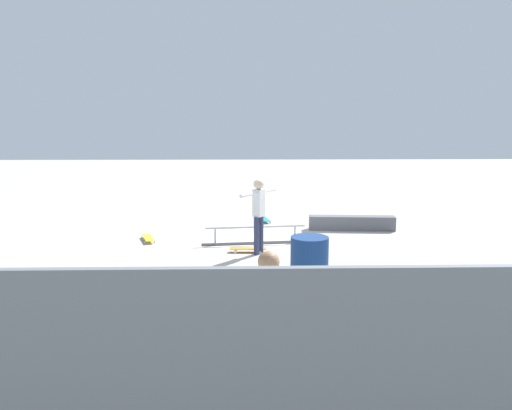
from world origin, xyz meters
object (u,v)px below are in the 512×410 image
at_px(loose_skateboard_yellow, 148,238).
at_px(trash_bin, 309,265).
at_px(skateboard_main, 248,249).
at_px(loose_skateboard_pink, 197,280).
at_px(bystander_purple_shirt, 268,318).
at_px(skate_ledge, 352,223).
at_px(skater_main, 259,211).
at_px(grind_rail, 255,236).
at_px(loose_skateboard_teal, 264,219).

height_order(loose_skateboard_yellow, trash_bin, trash_bin).
bearing_deg(skateboard_main, loose_skateboard_pink, 68.61).
distance_m(bystander_purple_shirt, loose_skateboard_yellow, 7.42).
height_order(skate_ledge, skater_main, skater_main).
bearing_deg(skateboard_main, trash_bin, 112.14).
distance_m(skater_main, loose_skateboard_yellow, 3.05).
bearing_deg(skate_ledge, skateboard_main, 38.91).
bearing_deg(skater_main, loose_skateboard_pink, -175.30).
xyz_separation_m(skate_ledge, loose_skateboard_yellow, (5.19, 1.12, -0.11)).
height_order(loose_skateboard_yellow, loose_skateboard_pink, same).
height_order(grind_rail, skater_main, skater_main).
xyz_separation_m(bystander_purple_shirt, loose_skateboard_yellow, (2.56, -6.92, -0.80)).
relative_size(skate_ledge, skateboard_main, 2.80).
distance_m(skateboard_main, loose_skateboard_pink, 2.31).
height_order(loose_skateboard_teal, trash_bin, trash_bin).
distance_m(skate_ledge, skateboard_main, 3.58).
relative_size(skater_main, loose_skateboard_yellow, 1.99).
distance_m(grind_rail, trash_bin, 3.57).
relative_size(skateboard_main, loose_skateboard_teal, 0.98).
xyz_separation_m(loose_skateboard_teal, loose_skateboard_pink, (1.41, 5.60, 0.00)).
bearing_deg(skateboard_main, skate_ledge, -139.24).
distance_m(grind_rail, bystander_purple_shirt, 6.63).
bearing_deg(loose_skateboard_yellow, skater_main, -134.86).
xyz_separation_m(loose_skateboard_teal, loose_skateboard_yellow, (2.90, 2.34, 0.00)).
distance_m(grind_rail, skater_main, 1.22).
distance_m(skate_ledge, bystander_purple_shirt, 8.48).
bearing_deg(grind_rail, skateboard_main, 70.61).
relative_size(skater_main, skateboard_main, 2.03).
bearing_deg(loose_skateboard_pink, loose_skateboard_teal, 24.79).
bearing_deg(loose_skateboard_teal, skater_main, 164.91).
bearing_deg(skate_ledge, bystander_purple_shirt, 71.88).
height_order(bystander_purple_shirt, loose_skateboard_pink, bystander_purple_shirt).
height_order(grind_rail, skateboard_main, grind_rail).
xyz_separation_m(loose_skateboard_pink, trash_bin, (-1.89, 0.54, 0.40)).
xyz_separation_m(grind_rail, skater_main, (-0.05, 0.94, 0.77)).
distance_m(grind_rail, loose_skateboard_yellow, 2.61).
distance_m(grind_rail, loose_skateboard_teal, 2.69).
bearing_deg(grind_rail, skater_main, 86.29).
xyz_separation_m(grind_rail, trash_bin, (-0.80, 3.46, 0.29)).
distance_m(loose_skateboard_yellow, loose_skateboard_pink, 3.58).
bearing_deg(grind_rail, loose_skateboard_yellow, -13.72).
bearing_deg(bystander_purple_shirt, trash_bin, -163.70).
relative_size(grind_rail, skateboard_main, 3.15).
bearing_deg(loose_skateboard_pink, grind_rail, 18.42).
height_order(skate_ledge, loose_skateboard_teal, skate_ledge).
relative_size(skater_main, trash_bin, 1.71).
height_order(grind_rail, skate_ledge, grind_rail).
distance_m(skateboard_main, loose_skateboard_teal, 3.51).
height_order(skate_ledge, bystander_purple_shirt, bystander_purple_shirt).
bearing_deg(skater_main, loose_skateboard_teal, 30.39).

